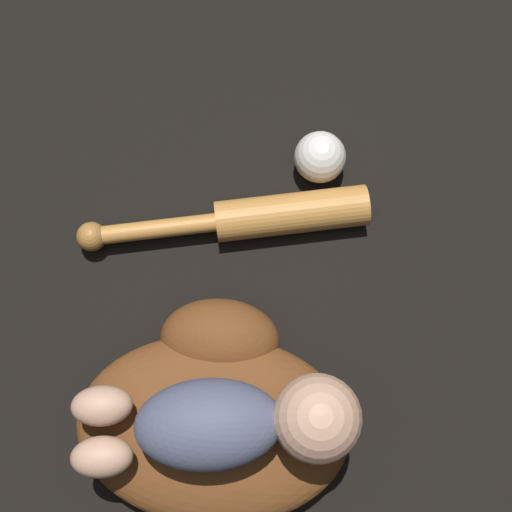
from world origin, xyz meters
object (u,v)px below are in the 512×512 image
(baseball, at_px, (320,157))
(baseball_glove, at_px, (214,412))
(baby_figure, at_px, (235,423))
(baseball_bat, at_px, (258,217))

(baseball, bearing_deg, baseball_glove, -90.30)
(baby_figure, xyz_separation_m, baseball_bat, (-0.09, 0.29, -0.12))
(baby_figure, distance_m, baseball, 0.43)
(baby_figure, bearing_deg, baseball_glove, 171.29)
(baseball_bat, bearing_deg, baby_figure, -73.50)
(baseball_glove, bearing_deg, baseball_bat, 100.04)
(baseball_glove, xyz_separation_m, baseball, (0.00, 0.41, -0.01))
(baby_figure, relative_size, baseball, 4.52)
(baseball_glove, xyz_separation_m, baseball_bat, (-0.05, 0.29, -0.02))
(baseball_glove, xyz_separation_m, baby_figure, (0.04, -0.01, 0.10))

